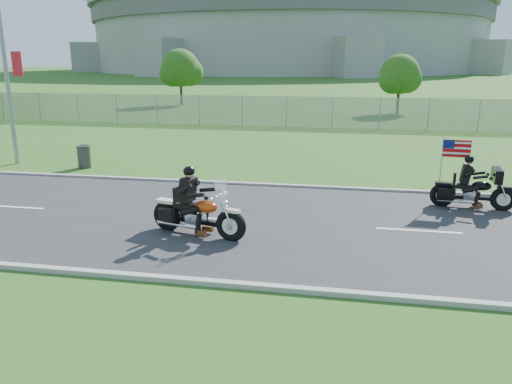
% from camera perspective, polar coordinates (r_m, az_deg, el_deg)
% --- Properties ---
extents(ground, '(420.00, 420.00, 0.00)m').
position_cam_1_polar(ground, '(13.88, 1.46, -3.60)').
color(ground, '#33561B').
rests_on(ground, ground).
extents(road, '(120.00, 8.00, 0.04)m').
position_cam_1_polar(road, '(13.87, 1.47, -3.53)').
color(road, '#28282B').
rests_on(road, ground).
extents(curb_north, '(120.00, 0.18, 0.12)m').
position_cam_1_polar(curb_north, '(17.71, 3.52, 0.70)').
color(curb_north, '#9E9B93').
rests_on(curb_north, ground).
extents(curb_south, '(120.00, 0.18, 0.12)m').
position_cam_1_polar(curb_south, '(10.17, -2.18, -10.56)').
color(curb_south, '#9E9B93').
rests_on(curb_south, ground).
extents(fence, '(60.00, 0.03, 2.00)m').
position_cam_1_polar(fence, '(33.90, -1.60, 9.27)').
color(fence, gray).
rests_on(fence, ground).
extents(stadium, '(140.40, 140.40, 29.20)m').
position_cam_1_polar(stadium, '(184.64, 3.77, 18.55)').
color(stadium, '#A3A099').
rests_on(stadium, ground).
extents(streetlight, '(0.90, 2.46, 10.00)m').
position_cam_1_polar(streetlight, '(23.80, -26.82, 16.43)').
color(streetlight, gray).
rests_on(streetlight, ground).
extents(tree_fence_near, '(3.52, 3.28, 4.75)m').
position_cam_1_polar(tree_fence_near, '(43.23, 16.16, 12.58)').
color(tree_fence_near, '#382316').
rests_on(tree_fence_near, ground).
extents(tree_fence_mid, '(3.96, 3.69, 5.30)m').
position_cam_1_polar(tree_fence_mid, '(49.68, -8.57, 13.63)').
color(tree_fence_mid, '#382316').
rests_on(tree_fence_mid, ground).
extents(motorcycle_lead, '(2.69, 1.11, 1.84)m').
position_cam_1_polar(motorcycle_lead, '(12.84, -6.82, -2.56)').
color(motorcycle_lead, black).
rests_on(motorcycle_lead, ground).
extents(motorcycle_follow, '(2.46, 0.83, 2.05)m').
position_cam_1_polar(motorcycle_follow, '(16.36, 23.52, 0.09)').
color(motorcycle_follow, black).
rests_on(motorcycle_follow, ground).
extents(trash_can, '(0.63, 0.63, 0.91)m').
position_cam_1_polar(trash_can, '(21.96, -19.06, 3.80)').
color(trash_can, '#3A3A3F').
rests_on(trash_can, ground).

